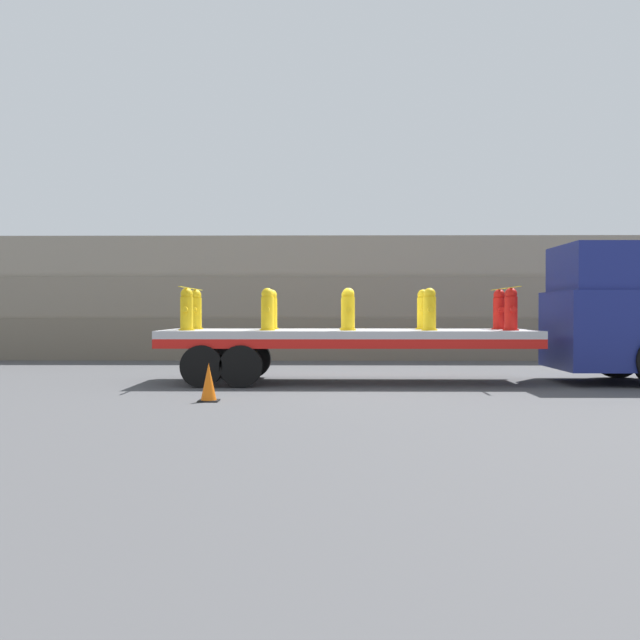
% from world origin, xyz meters
% --- Properties ---
extents(ground_plane, '(120.00, 120.00, 0.00)m').
position_xyz_m(ground_plane, '(0.00, 0.00, 0.00)').
color(ground_plane, '#474749').
extents(rock_cliff, '(60.00, 3.30, 4.13)m').
position_xyz_m(rock_cliff, '(0.00, 8.76, 2.07)').
color(rock_cliff, '#706656').
rests_on(rock_cliff, ground_plane).
extents(truck_cab, '(2.78, 2.63, 3.12)m').
position_xyz_m(truck_cab, '(6.12, 0.00, 1.54)').
color(truck_cab, navy).
rests_on(truck_cab, ground_plane).
extents(flatbed_trailer, '(8.33, 2.53, 1.20)m').
position_xyz_m(flatbed_trailer, '(-0.57, 0.00, 0.96)').
color(flatbed_trailer, '#B2B2B7').
rests_on(flatbed_trailer, ground_plane).
extents(fire_hydrant_yellow_near_0, '(0.35, 0.50, 0.94)m').
position_xyz_m(fire_hydrant_yellow_near_0, '(-3.56, -0.53, 1.65)').
color(fire_hydrant_yellow_near_0, gold).
rests_on(fire_hydrant_yellow_near_0, flatbed_trailer).
extents(fire_hydrant_yellow_far_0, '(0.35, 0.50, 0.94)m').
position_xyz_m(fire_hydrant_yellow_far_0, '(-3.56, 0.53, 1.65)').
color(fire_hydrant_yellow_far_0, gold).
rests_on(fire_hydrant_yellow_far_0, flatbed_trailer).
extents(fire_hydrant_yellow_near_1, '(0.35, 0.50, 0.94)m').
position_xyz_m(fire_hydrant_yellow_near_1, '(-1.78, -0.53, 1.65)').
color(fire_hydrant_yellow_near_1, gold).
rests_on(fire_hydrant_yellow_near_1, flatbed_trailer).
extents(fire_hydrant_yellow_far_1, '(0.35, 0.50, 0.94)m').
position_xyz_m(fire_hydrant_yellow_far_1, '(-1.78, 0.53, 1.65)').
color(fire_hydrant_yellow_far_1, gold).
rests_on(fire_hydrant_yellow_far_1, flatbed_trailer).
extents(fire_hydrant_yellow_near_2, '(0.35, 0.50, 0.94)m').
position_xyz_m(fire_hydrant_yellow_near_2, '(0.00, -0.53, 1.65)').
color(fire_hydrant_yellow_near_2, gold).
rests_on(fire_hydrant_yellow_near_2, flatbed_trailer).
extents(fire_hydrant_yellow_far_2, '(0.35, 0.50, 0.94)m').
position_xyz_m(fire_hydrant_yellow_far_2, '(0.00, 0.53, 1.65)').
color(fire_hydrant_yellow_far_2, gold).
rests_on(fire_hydrant_yellow_far_2, flatbed_trailer).
extents(fire_hydrant_yellow_near_3, '(0.35, 0.50, 0.94)m').
position_xyz_m(fire_hydrant_yellow_near_3, '(1.78, -0.53, 1.65)').
color(fire_hydrant_yellow_near_3, gold).
rests_on(fire_hydrant_yellow_near_3, flatbed_trailer).
extents(fire_hydrant_yellow_far_3, '(0.35, 0.50, 0.94)m').
position_xyz_m(fire_hydrant_yellow_far_3, '(1.78, 0.53, 1.65)').
color(fire_hydrant_yellow_far_3, gold).
rests_on(fire_hydrant_yellow_far_3, flatbed_trailer).
extents(fire_hydrant_red_near_4, '(0.35, 0.50, 0.94)m').
position_xyz_m(fire_hydrant_red_near_4, '(3.56, -0.53, 1.65)').
color(fire_hydrant_red_near_4, red).
rests_on(fire_hydrant_red_near_4, flatbed_trailer).
extents(fire_hydrant_red_far_4, '(0.35, 0.50, 0.94)m').
position_xyz_m(fire_hydrant_red_far_4, '(3.56, 0.53, 1.65)').
color(fire_hydrant_red_far_4, red).
rests_on(fire_hydrant_red_far_4, flatbed_trailer).
extents(cargo_strap_rear, '(0.05, 2.62, 0.01)m').
position_xyz_m(cargo_strap_rear, '(-3.56, 0.00, 2.14)').
color(cargo_strap_rear, yellow).
rests_on(cargo_strap_rear, fire_hydrant_yellow_near_0).
extents(cargo_strap_middle, '(0.05, 2.62, 0.01)m').
position_xyz_m(cargo_strap_middle, '(3.56, 0.00, 2.14)').
color(cargo_strap_middle, yellow).
rests_on(cargo_strap_middle, fire_hydrant_red_near_4).
extents(traffic_cone, '(0.36, 0.36, 0.69)m').
position_xyz_m(traffic_cone, '(-2.59, -3.46, 0.34)').
color(traffic_cone, black).
rests_on(traffic_cone, ground_plane).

